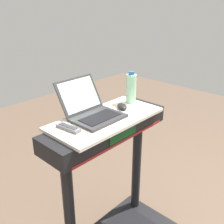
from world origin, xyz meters
TOP-DOWN VIEW (x-y plane):
  - desk_board at (0.00, 0.70)m, footprint 0.75×0.36m
  - laptop at (-0.06, 0.77)m, footprint 0.31×0.35m
  - computer_mouse at (0.17, 0.72)m, footprint 0.10×0.12m
  - water_bottle at (0.31, 0.75)m, footprint 0.07×0.07m
  - tv_remote at (-0.27, 0.74)m, footprint 0.07×0.16m

SIDE VIEW (x-z plane):
  - desk_board at x=0.00m, z-range 1.06..1.08m
  - tv_remote at x=-0.27m, z-range 1.08..1.10m
  - computer_mouse at x=0.17m, z-range 1.08..1.11m
  - laptop at x=-0.06m, z-range 1.02..1.24m
  - water_bottle at x=0.31m, z-range 1.07..1.30m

